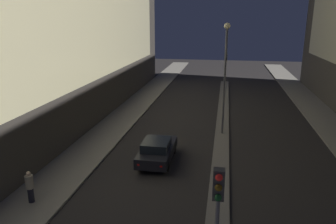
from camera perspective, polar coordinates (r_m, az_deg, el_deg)
median_strip at (r=27.20m, az=9.44°, el=-2.58°), size 1.05×39.94×0.13m
traffic_light_near at (r=9.61m, az=8.61°, el=-16.54°), size 0.32×0.42×4.62m
traffic_light_mid at (r=38.50m, az=9.98°, el=8.16°), size 0.32×0.42×4.62m
street_lamp at (r=24.36m, az=9.94°, el=7.83°), size 0.44×0.44×8.21m
car_left_lane at (r=20.48m, az=-1.90°, el=-6.66°), size 1.88×4.33×1.48m
pedestrian_on_left_sidewalk at (r=17.25m, az=-22.93°, el=-11.81°), size 0.38×0.38×1.61m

